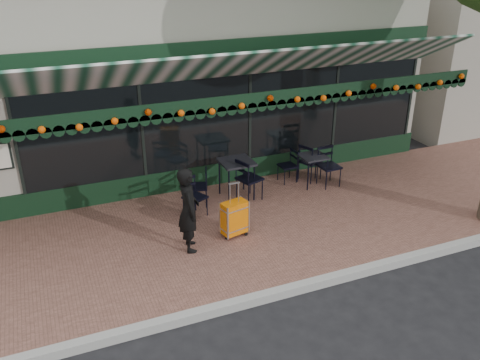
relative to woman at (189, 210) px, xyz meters
name	(u,v)px	position (x,y,z in m)	size (l,w,h in m)	color
ground	(267,296)	(0.77, -1.61, -0.93)	(80.00, 80.00, 0.00)	black
sidewalk	(223,233)	(0.77, 0.39, -0.85)	(18.00, 4.00, 0.15)	brown
curb	(270,295)	(0.77, -1.69, -0.85)	(18.00, 0.16, 0.15)	#9E9E99
restaurant_building	(146,60)	(0.77, 6.22, 1.34)	(12.00, 9.60, 4.50)	gray
woman	(189,210)	(0.00, 0.00, 0.00)	(0.57, 0.37, 1.55)	black
suitcase	(234,218)	(0.90, 0.11, -0.42)	(0.52, 0.36, 1.07)	orange
cafe_table_a	(313,159)	(3.35, 1.53, -0.15)	(0.57, 0.57, 0.70)	black
cafe_table_b	(237,165)	(1.54, 1.58, -0.02)	(0.68, 0.68, 0.84)	black
chair_a_left	(287,166)	(2.90, 1.87, -0.40)	(0.38, 0.38, 0.76)	black
chair_a_right	(310,162)	(3.43, 1.78, -0.34)	(0.44, 0.44, 0.88)	black
chair_a_front	(329,167)	(3.67, 1.34, -0.33)	(0.45, 0.45, 0.90)	black
chair_b_left	(198,187)	(0.67, 1.56, -0.38)	(0.40, 0.40, 0.80)	black
chair_b_right	(249,179)	(1.74, 1.37, -0.31)	(0.47, 0.47, 0.94)	black
chair_b_front	(195,198)	(0.46, 1.11, -0.37)	(0.40, 0.40, 0.81)	black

